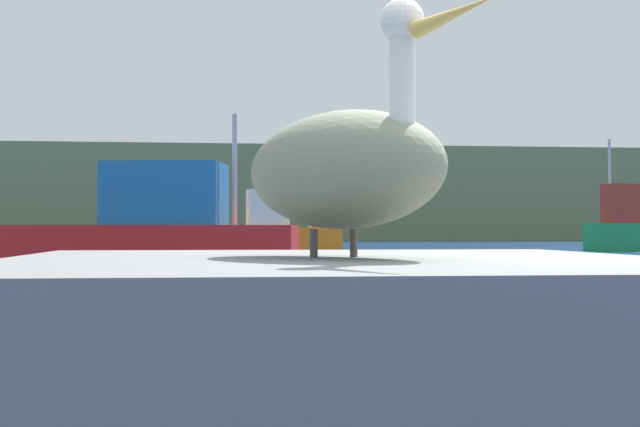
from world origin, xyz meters
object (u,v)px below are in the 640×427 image
at_px(pelican, 344,167).
at_px(fishing_boat_red, 151,230).
at_px(fishing_boat_orange, 268,233).
at_px(fishing_boat_green, 632,228).

distance_m(pelican, fishing_boat_red, 18.70).
xyz_separation_m(fishing_boat_orange, fishing_boat_green, (16.46, 2.67, 0.19)).
relative_size(pelican, fishing_boat_red, 0.18).
bearing_deg(pelican, fishing_boat_red, 159.43).
bearing_deg(fishing_boat_orange, fishing_boat_green, 3.61).
xyz_separation_m(pelican, fishing_boat_red, (-1.90, 18.60, -0.26)).
relative_size(pelican, fishing_boat_orange, 0.23).
bearing_deg(fishing_boat_green, fishing_boat_orange, -4.71).
relative_size(pelican, fishing_boat_green, 0.27).
bearing_deg(fishing_boat_orange, fishing_boat_red, -109.74).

